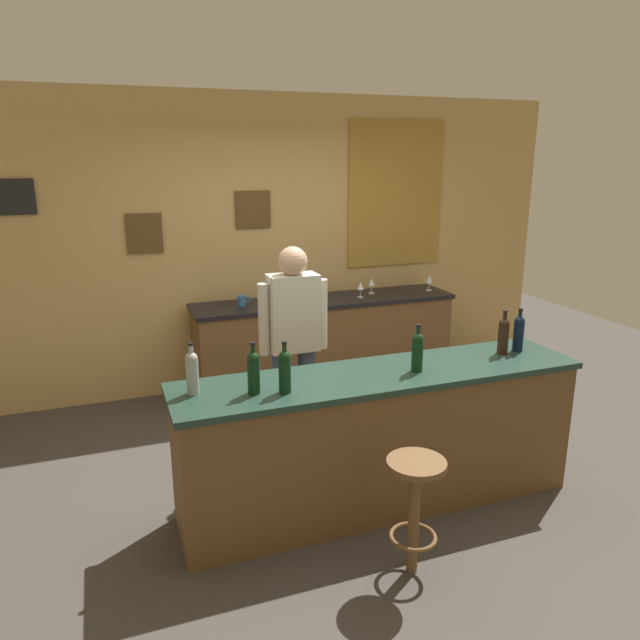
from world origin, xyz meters
name	(u,v)px	position (x,y,z in m)	size (l,w,h in m)	color
ground_plane	(354,473)	(0.00, 0.00, 0.00)	(10.00, 10.00, 0.00)	#423D38
back_wall	(276,242)	(0.03, 2.03, 1.42)	(6.00, 0.09, 2.80)	tan
bar_counter	(380,439)	(0.00, -0.40, 0.46)	(2.64, 0.60, 0.92)	brown
side_counter	(325,343)	(0.40, 1.65, 0.45)	(2.56, 0.56, 0.90)	brown
bartender	(294,340)	(-0.32, 0.40, 0.94)	(0.52, 0.21, 1.62)	#384766
bar_stool	(415,498)	(-0.12, -1.09, 0.46)	(0.32, 0.32, 0.68)	brown
wine_bottle_a	(192,371)	(-1.16, -0.34, 1.06)	(0.07, 0.07, 0.31)	#999E99
wine_bottle_b	(254,371)	(-0.83, -0.45, 1.06)	(0.07, 0.07, 0.31)	black
wine_bottle_c	(285,370)	(-0.66, -0.50, 1.06)	(0.07, 0.07, 0.31)	black
wine_bottle_d	(417,351)	(0.22, -0.45, 1.06)	(0.07, 0.07, 0.31)	black
wine_bottle_e	(503,334)	(0.94, -0.35, 1.06)	(0.07, 0.07, 0.31)	black
wine_bottle_f	(519,332)	(1.07, -0.34, 1.06)	(0.07, 0.07, 0.31)	black
wine_glass_a	(317,288)	(0.33, 1.68, 1.01)	(0.07, 0.07, 0.16)	silver
wine_glass_b	(361,286)	(0.75, 1.60, 1.01)	(0.07, 0.07, 0.16)	silver
wine_glass_c	(372,283)	(0.92, 1.72, 1.01)	(0.07, 0.07, 0.16)	silver
wine_glass_d	(429,280)	(1.53, 1.63, 1.01)	(0.07, 0.07, 0.16)	silver
coffee_mug	(242,301)	(-0.41, 1.67, 0.95)	(0.12, 0.08, 0.09)	#336699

